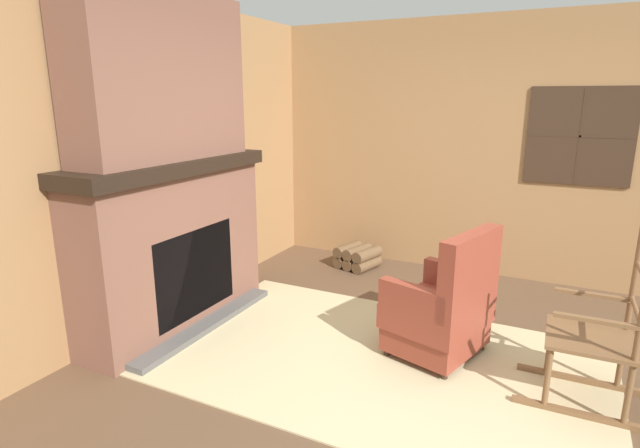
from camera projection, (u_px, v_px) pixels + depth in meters
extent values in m
plane|color=brown|center=(432.00, 385.00, 3.35)|extent=(14.00, 14.00, 0.00)
cube|color=#9E7247|center=(144.00, 165.00, 4.07)|extent=(0.06, 5.44, 2.68)
cube|color=#9E7247|center=(498.00, 150.00, 5.14)|extent=(5.44, 0.06, 2.68)
cube|color=#382619|center=(580.00, 136.00, 4.74)|extent=(0.94, 0.02, 0.93)
cube|color=silver|center=(580.00, 136.00, 4.75)|extent=(0.90, 0.01, 0.89)
cube|color=#382619|center=(580.00, 136.00, 4.74)|extent=(0.02, 0.02, 0.89)
cube|color=#382619|center=(580.00, 136.00, 4.74)|extent=(0.90, 0.02, 0.02)
cube|color=brown|center=(174.00, 250.00, 4.13)|extent=(0.45, 1.79, 1.28)
cube|color=black|center=(193.00, 272.00, 4.09)|extent=(0.08, 0.93, 0.72)
cube|color=#565451|center=(208.00, 325.00, 4.15)|extent=(0.16, 1.61, 0.06)
cube|color=black|center=(168.00, 167.00, 3.96)|extent=(0.55, 1.89, 0.11)
cube|color=brown|center=(161.00, 77.00, 3.79)|extent=(0.40, 1.57, 1.26)
cube|color=#C6B789|center=(375.00, 359.00, 3.67)|extent=(3.20, 2.00, 0.01)
cube|color=brown|center=(436.00, 331.00, 3.72)|extent=(0.73, 0.80, 0.24)
cube|color=brown|center=(437.00, 312.00, 3.68)|extent=(0.76, 0.84, 0.18)
cube|color=brown|center=(470.00, 272.00, 3.44)|extent=(0.31, 0.70, 0.56)
cube|color=brown|center=(413.00, 300.00, 3.43)|extent=(0.53, 0.24, 0.20)
cube|color=brown|center=(456.00, 277.00, 3.86)|extent=(0.53, 0.24, 0.20)
cylinder|color=#332319|center=(387.00, 352.00, 3.71)|extent=(0.06, 0.06, 0.06)
cylinder|color=#332319|center=(427.00, 327.00, 4.11)|extent=(0.06, 0.06, 0.06)
cylinder|color=#332319|center=(444.00, 375.00, 3.40)|extent=(0.06, 0.06, 0.06)
cylinder|color=#332319|center=(481.00, 346.00, 3.80)|extent=(0.06, 0.06, 0.06)
cube|color=brown|center=(582.00, 416.00, 2.99)|extent=(0.80, 0.05, 0.04)
cube|color=brown|center=(580.00, 380.00, 3.36)|extent=(0.80, 0.05, 0.04)
cylinder|color=brown|center=(548.00, 376.00, 3.02)|extent=(0.04, 0.04, 0.38)
cylinder|color=brown|center=(550.00, 346.00, 3.39)|extent=(0.04, 0.04, 0.38)
cylinder|color=brown|center=(629.00, 393.00, 2.85)|extent=(0.04, 0.04, 0.38)
cylinder|color=brown|center=(621.00, 359.00, 3.22)|extent=(0.04, 0.04, 0.38)
cube|color=brown|center=(590.00, 338.00, 3.07)|extent=(0.51, 0.51, 0.02)
cylinder|color=brown|center=(636.00, 272.00, 3.07)|extent=(0.04, 0.04, 0.81)
cylinder|color=brown|center=(636.00, 310.00, 2.93)|extent=(0.03, 0.41, 0.03)
cube|color=brown|center=(596.00, 321.00, 2.83)|extent=(0.45, 0.05, 0.02)
cube|color=brown|center=(593.00, 295.00, 3.20)|extent=(0.45, 0.05, 0.02)
cylinder|color=brown|center=(348.00, 259.00, 5.72)|extent=(0.23, 0.41, 0.13)
cylinder|color=brown|center=(357.00, 262.00, 5.63)|extent=(0.23, 0.41, 0.13)
cylinder|color=brown|center=(367.00, 264.00, 5.54)|extent=(0.23, 0.41, 0.13)
cylinder|color=brown|center=(348.00, 250.00, 5.69)|extent=(0.23, 0.41, 0.13)
cylinder|color=brown|center=(357.00, 252.00, 5.60)|extent=(0.23, 0.41, 0.13)
cylinder|color=brown|center=(367.00, 255.00, 5.51)|extent=(0.23, 0.41, 0.13)
ellipsoid|color=#B24C42|center=(103.00, 163.00, 3.46)|extent=(0.10, 0.10, 0.08)
cylinder|color=white|center=(102.00, 147.00, 3.43)|extent=(0.06, 0.06, 0.14)
cube|color=brown|center=(223.00, 143.00, 4.63)|extent=(0.16, 0.20, 0.12)
cube|color=silver|center=(230.00, 143.00, 4.59)|extent=(0.01, 0.04, 0.02)
cylinder|color=#336093|center=(170.00, 142.00, 4.04)|extent=(0.07, 0.27, 0.26)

